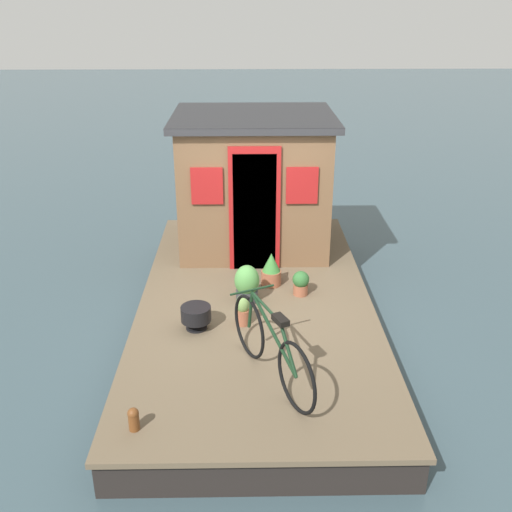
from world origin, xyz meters
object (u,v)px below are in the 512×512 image
bicycle (271,347)px  potted_plant_geranium (271,270)px  potted_plant_lavender (301,283)px  potted_plant_mint (247,284)px  charcoal_grill (196,314)px  houseboat_cabin (254,181)px  mooring_bollard (134,418)px  potted_plant_rosemary (243,310)px

bicycle → potted_plant_geranium: (2.20, -0.09, -0.17)m
bicycle → potted_plant_geranium: bicycle is taller
potted_plant_lavender → potted_plant_geranium: (0.30, 0.38, 0.05)m
potted_plant_mint → charcoal_grill: 0.92m
houseboat_cabin → mooring_bollard: 4.64m
potted_plant_geranium → charcoal_grill: bearing=140.9°
potted_plant_lavender → bicycle: bearing=166.0°
bicycle → potted_plant_rosemary: bearing=14.4°
houseboat_cabin → mooring_bollard: bearing=165.3°
houseboat_cabin → potted_plant_lavender: (-1.75, -0.60, -0.86)m
bicycle → charcoal_grill: size_ratio=4.45×
potted_plant_rosemary → charcoal_grill: 0.56m
potted_plant_rosemary → potted_plant_mint: 0.60m
potted_plant_rosemary → potted_plant_lavender: potted_plant_rosemary is taller
bicycle → potted_plant_rosemary: bicycle is taller
houseboat_cabin → charcoal_grill: houseboat_cabin is taller
potted_plant_lavender → mooring_bollard: size_ratio=1.42×
potted_plant_mint → charcoal_grill: bearing=138.6°
potted_plant_mint → mooring_bollard: 2.69m
potted_plant_rosemary → potted_plant_geranium: bearing=-20.1°
potted_plant_mint → mooring_bollard: potted_plant_mint is taller
potted_plant_geranium → potted_plant_mint: (-0.47, 0.33, 0.03)m
bicycle → potted_plant_geranium: bearing=-2.4°
bicycle → mooring_bollard: size_ratio=6.85×
houseboat_cabin → potted_plant_geranium: (-1.45, -0.22, -0.82)m
potted_plant_lavender → charcoal_grill: bearing=123.0°
potted_plant_rosemary → potted_plant_geranium: 1.13m
potted_plant_lavender → potted_plant_mint: (-0.17, 0.71, 0.07)m
potted_plant_geranium → houseboat_cabin: bearing=8.6°
mooring_bollard → potted_plant_geranium: bearing=-25.0°
houseboat_cabin → potted_plant_mint: 2.08m
potted_plant_lavender → charcoal_grill: 1.57m
potted_plant_mint → charcoal_grill: potted_plant_mint is taller
houseboat_cabin → potted_plant_lavender: bearing=-161.2°
potted_plant_mint → mooring_bollard: (-2.48, 1.04, -0.12)m
houseboat_cabin → potted_plant_mint: bearing=176.6°
houseboat_cabin → potted_plant_mint: houseboat_cabin is taller
potted_plant_rosemary → potted_plant_lavender: 1.08m
potted_plant_rosemary → mooring_bollard: potted_plant_rosemary is taller
potted_plant_rosemary → charcoal_grill: potted_plant_rosemary is taller
houseboat_cabin → potted_plant_geranium: 1.68m
bicycle → potted_plant_geranium: size_ratio=3.45×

